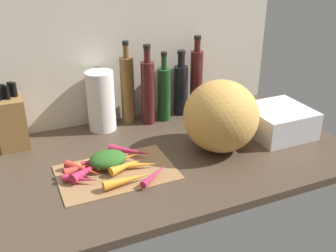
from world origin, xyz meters
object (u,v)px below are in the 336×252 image
object	(u,v)px
carrot_10	(84,169)
bottle_0	(128,89)
carrot_9	(155,174)
carrot_5	(143,165)
carrot_2	(125,166)
carrot_7	(129,180)
cutting_board	(117,172)
bottle_1	(148,91)
carrot_8	(88,170)
carrot_12	(118,160)
dish_rack	(278,121)
carrot_1	(79,168)
carrot_3	(89,170)
winter_squash	(221,116)
carrot_11	(89,160)
paper_towel_roll	(101,101)
carrot_0	(130,151)
carrot_4	(97,161)
bottle_3	(181,88)
knife_block	(11,121)
bottle_2	(164,93)
carrot_6	(81,179)
bottle_4	(196,80)

from	to	relation	value
carrot_10	bottle_0	xyz separation A→B (cm)	(28.52, 36.27, 12.95)
carrot_9	carrot_5	bearing A→B (deg)	101.04
carrot_2	carrot_7	size ratio (longest dim) A/B	0.70
cutting_board	bottle_1	size ratio (longest dim) A/B	1.15
carrot_8	carrot_12	bearing A→B (deg)	12.04
cutting_board	dish_rack	world-z (taller)	dish_rack
carrot_1	carrot_8	size ratio (longest dim) A/B	0.77
carrot_3	winter_squash	bearing A→B (deg)	-1.72
carrot_11	paper_towel_roll	bearing A→B (deg)	65.08
carrot_0	carrot_5	xyz separation A→B (cm)	(1.27, -9.97, -0.62)
carrot_12	cutting_board	bearing A→B (deg)	-113.86
carrot_0	carrot_1	size ratio (longest dim) A/B	1.55
carrot_4	carrot_12	bearing A→B (deg)	-26.64
carrot_5	carrot_7	size ratio (longest dim) A/B	0.62
carrot_7	bottle_3	world-z (taller)	bottle_3
carrot_0	carrot_4	size ratio (longest dim) A/B	1.49
carrot_3	carrot_9	bearing A→B (deg)	-30.96
carrot_11	knife_block	distance (cm)	36.16
carrot_3	bottle_2	world-z (taller)	bottle_2
carrot_1	carrot_6	distance (cm)	6.50
carrot_7	carrot_8	distance (cm)	15.61
carrot_5	paper_towel_roll	world-z (taller)	paper_towel_roll
bottle_1	bottle_2	size ratio (longest dim) A/B	1.13
carrot_2	carrot_4	world-z (taller)	carrot_2
carrot_3	carrot_6	xyz separation A→B (cm)	(-3.98, -4.80, 0.24)
carrot_9	carrot_6	bearing A→B (deg)	163.44
carrot_2	bottle_3	size ratio (longest dim) A/B	0.40
carrot_3	carrot_5	world-z (taller)	same
carrot_11	bottle_0	bearing A→B (deg)	49.62
carrot_6	bottle_4	size ratio (longest dim) A/B	0.34
carrot_6	carrot_11	bearing A→B (deg)	64.78
carrot_7	carrot_6	bearing A→B (deg)	153.48
carrot_7	paper_towel_roll	bearing A→B (deg)	85.39
winter_squash	bottle_3	size ratio (longest dim) A/B	0.95
carrot_1	carrot_12	world-z (taller)	carrot_12
bottle_1	dish_rack	world-z (taller)	bottle_1
carrot_6	carrot_12	distance (cm)	16.11
carrot_2	carrot_9	distance (cm)	11.44
bottle_3	bottle_1	bearing A→B (deg)	-168.90
carrot_2	winter_squash	world-z (taller)	winter_squash
carrot_6	bottle_3	world-z (taller)	bottle_3
carrot_6	bottle_1	distance (cm)	54.82
carrot_0	carrot_12	bearing A→B (deg)	-144.44
knife_block	bottle_1	size ratio (longest dim) A/B	0.73
carrot_10	carrot_8	bearing A→B (deg)	-45.06
carrot_8	carrot_0	bearing A→B (deg)	21.22
winter_squash	bottle_0	xyz separation A→B (cm)	(-24.20, 37.99, 1.65)
carrot_7	carrot_3	bearing A→B (deg)	130.96
carrot_10	winter_squash	world-z (taller)	winter_squash
carrot_1	carrot_3	size ratio (longest dim) A/B	0.75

